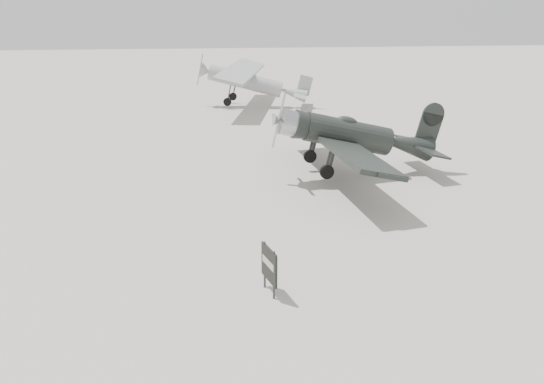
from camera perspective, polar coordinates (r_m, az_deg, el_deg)
The scene contains 4 objects.
ground at distance 17.31m, azimuth 1.44°, elevation -7.26°, with size 160.00×160.00×0.00m, color #A39A90.
lowwing_monoplane at distance 25.06m, azimuth 8.90°, elevation 5.96°, with size 8.21×11.48×3.69m.
highwing_monoplane at distance 41.96m, azimuth -2.38°, elevation 12.11°, with size 8.84×12.36×3.49m.
sign_board at distance 15.06m, azimuth -0.30°, elevation -7.91°, with size 0.36×0.99×1.46m.
Camera 1 is at (-2.13, -15.24, 7.92)m, focal length 35.00 mm.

